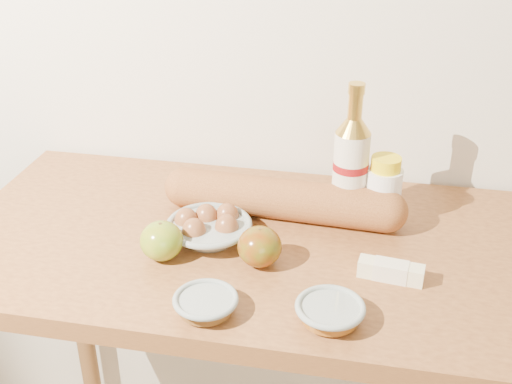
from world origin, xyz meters
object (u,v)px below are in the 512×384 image
(cream_bottle, at_px, (383,192))
(egg_bowl, at_px, (209,227))
(table, at_px, (259,291))
(baguette, at_px, (282,199))
(bourbon_bottle, at_px, (351,166))

(cream_bottle, bearing_deg, egg_bowl, -144.98)
(table, height_order, baguette, baguette)
(table, distance_m, cream_bottle, 0.32)
(table, bearing_deg, bourbon_bottle, 35.90)
(table, xyz_separation_m, egg_bowl, (-0.10, -0.01, 0.15))
(bourbon_bottle, bearing_deg, table, -145.95)
(bourbon_bottle, bearing_deg, egg_bowl, -154.83)
(table, xyz_separation_m, cream_bottle, (0.23, 0.12, 0.19))
(bourbon_bottle, relative_size, baguette, 0.57)
(baguette, bearing_deg, egg_bowl, -136.45)
(cream_bottle, xyz_separation_m, baguette, (-0.20, -0.02, -0.02))
(bourbon_bottle, distance_m, cream_bottle, 0.08)
(baguette, bearing_deg, table, -104.80)
(table, xyz_separation_m, bourbon_bottle, (0.16, 0.12, 0.24))
(table, bearing_deg, cream_bottle, 27.02)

